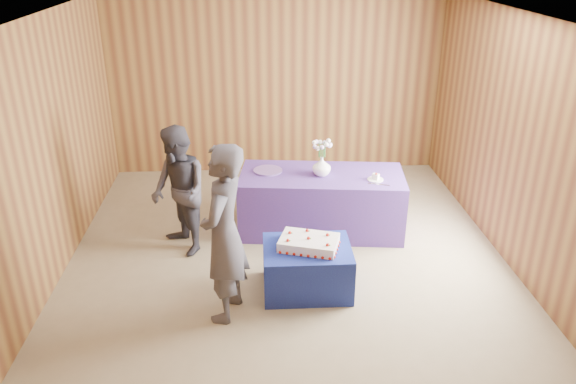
{
  "coord_description": "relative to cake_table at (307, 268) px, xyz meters",
  "views": [
    {
      "loc": [
        -0.34,
        -5.39,
        3.37
      ],
      "look_at": [
        0.0,
        0.1,
        0.89
      ],
      "focal_mm": 35.0,
      "sensor_mm": 36.0,
      "label": 1
    }
  ],
  "objects": [
    {
      "name": "serving_table",
      "position": [
        0.3,
        1.34,
        0.12
      ],
      "size": [
        2.09,
        1.12,
        0.75
      ],
      "primitive_type": "cube",
      "rotation": [
        0.0,
        0.0,
        -0.12
      ],
      "color": "#522E80",
      "rests_on": "ground"
    },
    {
      "name": "knife",
      "position": [
        0.93,
        0.98,
        0.5
      ],
      "size": [
        0.25,
        0.1,
        0.0
      ],
      "primitive_type": "cube",
      "rotation": [
        0.0,
        0.0,
        -0.33
      ],
      "color": "#BBBCC0",
      "rests_on": "serving_table"
    },
    {
      "name": "platter",
      "position": [
        -0.36,
        1.47,
        0.51
      ],
      "size": [
        0.36,
        0.36,
        0.02
      ],
      "primitive_type": "cylinder",
      "rotation": [
        0.0,
        0.0,
        -0.01
      ],
      "color": "#6A4B97",
      "rests_on": "serving_table"
    },
    {
      "name": "vase",
      "position": [
        0.29,
        1.31,
        0.62
      ],
      "size": [
        0.23,
        0.23,
        0.23
      ],
      "primitive_type": "imported",
      "rotation": [
        0.0,
        0.0,
        -0.01
      ],
      "color": "white",
      "rests_on": "serving_table"
    },
    {
      "name": "ground",
      "position": [
        -0.17,
        0.43,
        -0.25
      ],
      "size": [
        6.0,
        6.0,
        0.0
      ],
      "primitive_type": "plane",
      "color": "#85785C",
      "rests_on": "ground"
    },
    {
      "name": "cake_slice",
      "position": [
        0.92,
        1.12,
        0.55
      ],
      "size": [
        0.1,
        0.1,
        0.09
      ],
      "rotation": [
        0.0,
        0.0,
        -0.61
      ],
      "color": "white",
      "rests_on": "plate"
    },
    {
      "name": "room_shell",
      "position": [
        -0.17,
        0.43,
        1.55
      ],
      "size": [
        5.04,
        6.04,
        2.72
      ],
      "color": "brown",
      "rests_on": "ground"
    },
    {
      "name": "guest_left",
      "position": [
        -0.82,
        -0.37,
        0.63
      ],
      "size": [
        0.58,
        0.73,
        1.76
      ],
      "primitive_type": "imported",
      "rotation": [
        0.0,
        0.0,
        -1.84
      ],
      "color": "#3C3B46",
      "rests_on": "ground"
    },
    {
      "name": "cake_table",
      "position": [
        0.0,
        0.0,
        0.0
      ],
      "size": [
        0.9,
        0.7,
        0.5
      ],
      "primitive_type": "cube",
      "rotation": [
        0.0,
        0.0,
        -0.01
      ],
      "color": "navy",
      "rests_on": "ground"
    },
    {
      "name": "flower_spray",
      "position": [
        0.29,
        1.31,
        0.89
      ],
      "size": [
        0.24,
        0.24,
        0.19
      ],
      "color": "#286528",
      "rests_on": "vase"
    },
    {
      "name": "plate",
      "position": [
        0.92,
        1.12,
        0.51
      ],
      "size": [
        0.25,
        0.25,
        0.01
      ],
      "primitive_type": "cylinder",
      "rotation": [
        0.0,
        0.0,
        -0.45
      ],
      "color": "white",
      "rests_on": "serving_table"
    },
    {
      "name": "sheet_cake",
      "position": [
        0.01,
        0.0,
        0.3
      ],
      "size": [
        0.7,
        0.57,
        0.14
      ],
      "rotation": [
        0.0,
        0.0,
        -0.31
      ],
      "color": "white",
      "rests_on": "cake_table"
    },
    {
      "name": "guest_right",
      "position": [
        -1.38,
        0.91,
        0.51
      ],
      "size": [
        0.87,
        0.93,
        1.52
      ],
      "primitive_type": "imported",
      "rotation": [
        0.0,
        0.0,
        -1.03
      ],
      "color": "#34323C",
      "rests_on": "ground"
    }
  ]
}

